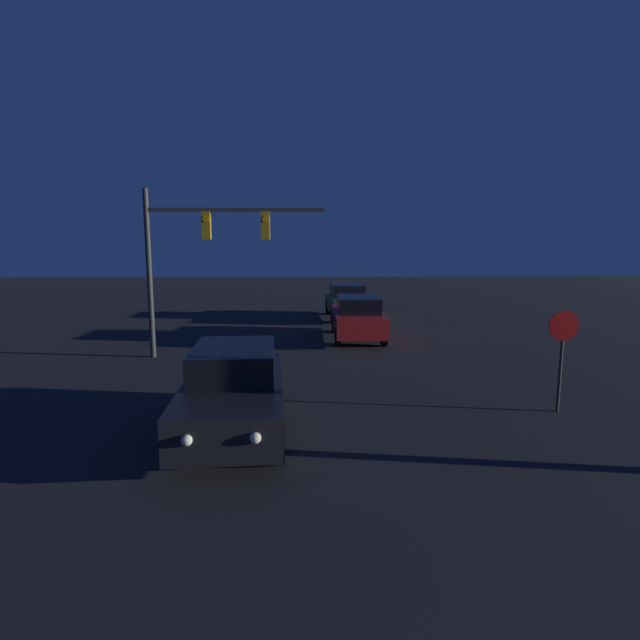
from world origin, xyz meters
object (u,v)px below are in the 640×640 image
object	(u,v)px
car_mid	(358,317)
stop_sign	(562,342)
car_far	(347,301)
traffic_signal_mast	(197,244)
car_near	(234,390)

from	to	relation	value
car_mid	stop_sign	bearing A→B (deg)	-66.78
stop_sign	car_far	bearing A→B (deg)	103.68
traffic_signal_mast	car_mid	bearing A→B (deg)	27.45
car_near	car_mid	world-z (taller)	same
car_mid	stop_sign	size ratio (longest dim) A/B	2.07
car_mid	traffic_signal_mast	distance (m)	7.01
car_far	stop_sign	world-z (taller)	stop_sign
traffic_signal_mast	stop_sign	xyz separation A→B (m)	(9.31, -5.97, -2.17)
car_far	traffic_signal_mast	distance (m)	10.80
car_near	stop_sign	bearing A→B (deg)	-174.65
traffic_signal_mast	stop_sign	size ratio (longest dim) A/B	2.53
car_near	car_far	world-z (taller)	same
stop_sign	traffic_signal_mast	bearing A→B (deg)	147.32
car_far	traffic_signal_mast	world-z (taller)	traffic_signal_mast
car_near	traffic_signal_mast	bearing A→B (deg)	-76.50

